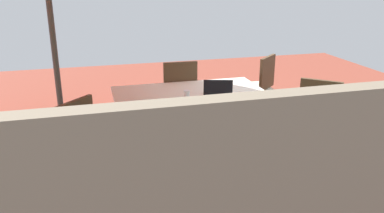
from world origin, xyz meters
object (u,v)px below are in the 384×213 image
chair_south (178,91)px  laptop (218,92)px  chair_northeast (90,148)px  dining_table (192,98)px  cup (187,95)px  chair_northwest (316,122)px  chair_southwest (256,85)px

chair_south → laptop: size_ratio=2.60×
chair_northeast → laptop: size_ratio=2.60×
dining_table → cup: bearing=55.5°
cup → chair_northwest: bearing=154.6°
chair_south → cup: bearing=84.7°
chair_northeast → cup: size_ratio=10.13×
dining_table → chair_southwest: size_ratio=1.78×
dining_table → chair_south: size_ratio=1.78×
chair_south → laptop: (-0.24, 0.91, 0.23)m
dining_table → chair_northwest: bearing=147.4°
chair_northwest → cup: chair_northwest is taller
dining_table → chair_southwest: chair_southwest is taller
chair_northeast → laptop: (-1.43, -0.63, 0.23)m
dining_table → chair_northeast: bearing=33.7°
chair_south → chair_northeast: 1.94m
dining_table → cup: size_ratio=18.08×
chair_northwest → laptop: (0.90, -0.60, 0.23)m
chair_south → chair_northeast: size_ratio=1.00×
laptop → chair_southwest: bearing=-117.7°
dining_table → laptop: 0.31m
dining_table → chair_southwest: (-1.14, -0.75, -0.13)m
laptop → dining_table: bearing=-12.3°
chair_southwest → cup: (1.24, 0.89, 0.23)m
chair_south → cup: (0.12, 0.91, 0.23)m
chair_southwest → chair_northwest: same height
chair_northeast → chair_northwest: (-2.33, -0.04, 0.00)m
chair_south → cup: chair_south is taller
chair_northeast → chair_southwest: bearing=-12.9°
chair_south → chair_southwest: size_ratio=1.00×
chair_south → chair_southwest: (-1.12, 0.01, 0.00)m
dining_table → laptop: size_ratio=4.63×
chair_northeast → cup: (-1.07, -0.63, 0.23)m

